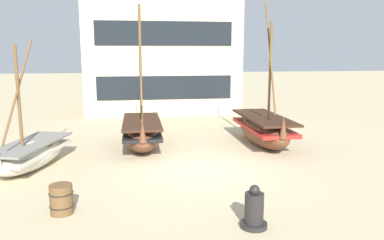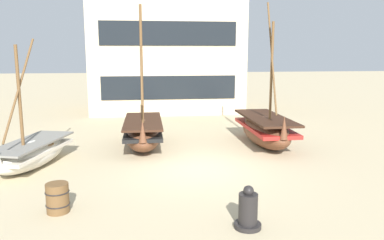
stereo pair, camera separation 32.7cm
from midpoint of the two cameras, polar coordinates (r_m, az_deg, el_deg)
name	(u,v)px [view 2 (the right image)]	position (r m, az deg, el deg)	size (l,w,h in m)	color
ground_plane	(196,168)	(12.42, 1.35, -7.18)	(120.00, 120.00, 0.00)	tan
fishing_boat_near_left	(143,132)	(15.00, -6.70, -1.80)	(1.46, 4.10, 5.39)	brown
fishing_boat_centre_large	(265,129)	(15.52, 11.50, -1.38)	(1.50, 4.28, 5.58)	brown
fishing_boat_far_right	(32,153)	(13.36, -22.25, -4.56)	(2.17, 3.71, 4.13)	silver
capstan_winch	(248,211)	(8.38, 9.52, -13.32)	(0.58, 0.58, 0.94)	black
wooden_barrel	(58,198)	(9.50, -18.55, -11.02)	(0.56, 0.56, 0.70)	brown
harbor_building_main	(166,35)	(24.72, -3.55, 12.55)	(9.60, 5.58, 9.49)	beige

